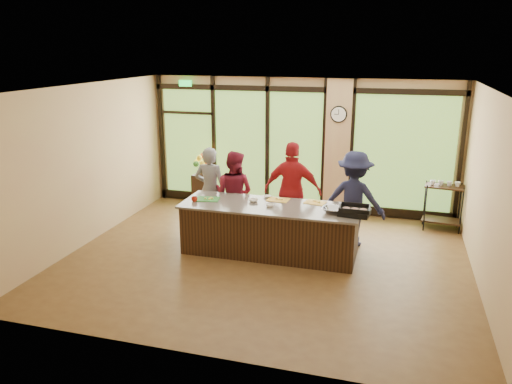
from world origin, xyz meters
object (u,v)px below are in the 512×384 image
Objects in this scene: bar_cart at (443,201)px; flower_stand at (204,192)px; cook_left at (210,190)px; roasting_pan at (354,212)px; island_base at (270,230)px; cook_right at (354,199)px.

flower_stand is at bearing -171.52° from bar_cart.
cook_left is 3.47× the size of roasting_pan.
roasting_pan is 4.29m from flower_stand.
island_base is 1.59m from roasting_pan.
cook_right is 3.61× the size of roasting_pan.
bar_cart reaches higher than roasting_pan.
cook_left reaches higher than flower_stand.
flower_stand is 0.80× the size of bar_cart.
bar_cart is at bearing 61.52° from roasting_pan.
cook_right reaches higher than island_base.
roasting_pan is (2.95, -0.94, 0.09)m from cook_left.
cook_right reaches higher than cook_left.
cook_left is 0.96× the size of cook_right.
island_base is 3.75× the size of flower_stand.
island_base is 3.80m from bar_cart.
roasting_pan reaches higher than island_base.
island_base reaches higher than flower_stand.
cook_left is 4.76m from bar_cart.
bar_cart is at bearing 10.32° from flower_stand.
cook_right reaches higher than bar_cart.
flower_stand is at bearing -11.55° from cook_right.
bar_cart is (1.60, 2.32, -0.35)m from roasting_pan.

